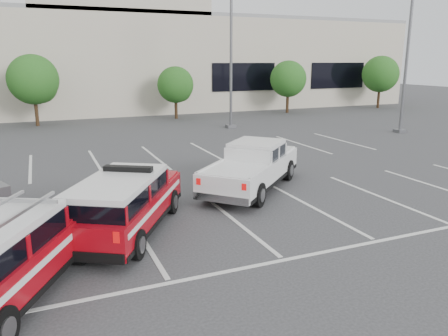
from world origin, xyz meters
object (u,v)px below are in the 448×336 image
Objects in this scene: tree_far_right at (381,75)px; fire_chief_suv at (125,208)px; tree_mid_left at (35,81)px; light_pole_mid at (231,48)px; tree_right at (289,80)px; tree_mid_right at (176,86)px; white_pickup at (252,171)px; light_pole_right at (408,47)px; convention_building at (93,57)px.

tree_far_right is 35.67m from fire_chief_suv.
light_pole_mid is (11.91, -6.05, 2.14)m from tree_mid_left.
tree_mid_left reaches higher than tree_right.
white_pickup is at bearing -99.36° from tree_mid_right.
light_pole_mid reaches higher than tree_mid_right.
tree_mid_right is 23.36m from fire_chief_suv.
light_pole_right is 21.85m from fire_chief_suv.
light_pole_mid is at bearing -161.52° from tree_far_right.
fire_chief_suv is (-8.11, -21.83, -1.80)m from tree_mid_right.
white_pickup is (-13.21, -19.50, -2.12)m from tree_right.
convention_building is 11.79× the size of fire_chief_suv.
light_pole_mid is 1.99× the size of white_pickup.
tree_right is 0.43× the size of light_pole_mid.
light_pole_right reaches higher than white_pickup.
fire_chief_suv is at bearing -85.05° from tree_mid_left.
tree_mid_right is 0.90× the size of tree_right.
fire_chief_suv is (-3.20, -31.65, -4.02)m from convention_building.
tree_mid_left is at bearing 150.05° from light_pole_right.
convention_building is at bearing 116.57° from tree_mid_right.
light_pole_mid is at bearing 115.68° from white_pickup.
light_pole_mid is 2.01× the size of fire_chief_suv.
light_pole_right is (-9.09, -12.05, 2.14)m from tree_far_right.
fire_chief_suv is 5.42m from white_pickup.
convention_building is 26.99m from light_pole_right.
light_pole_mid reaches higher than tree_right.
tree_right is 10.00m from tree_far_right.
white_pickup is (-3.21, -19.50, -1.85)m from tree_mid_right.
convention_building is 12.38× the size of tree_far_right.
tree_mid_right is at bearing -0.00° from tree_mid_left.
tree_mid_right is (10.00, -0.00, -0.54)m from tree_mid_left.
light_pole_right reaches higher than fire_chief_suv.
tree_far_right is (10.00, 0.00, 0.27)m from tree_right.
tree_mid_left reaches higher than white_pickup.
tree_mid_right is (4.91, -9.82, -2.22)m from convention_building.
convention_building is at bearing 62.60° from tree_mid_left.
tree_far_right is (30.00, 0.00, 0.00)m from tree_mid_left.
tree_mid_left is at bearing 153.08° from light_pole_mid.
white_pickup is (4.89, 2.33, -0.05)m from fire_chief_suv.
tree_mid_right is 0.82× the size of tree_far_right.
light_pole_mid is 19.22m from fire_chief_suv.
tree_right is 0.87× the size of fire_chief_suv.
convention_building is 5.86× the size of light_pole_right.
convention_building is at bearing 125.89° from light_pole_right.
tree_right is at bearing -180.00° from tree_far_right.
white_pickup is (-5.12, -13.45, -4.53)m from light_pole_mid.
tree_right is at bearing 94.31° from light_pole_right.
light_pole_right is 16.60m from white_pickup.
tree_mid_left is 0.47× the size of light_pole_right.
light_pole_right is at bearing -85.69° from tree_right.
white_pickup is at bearing -152.19° from light_pole_right.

